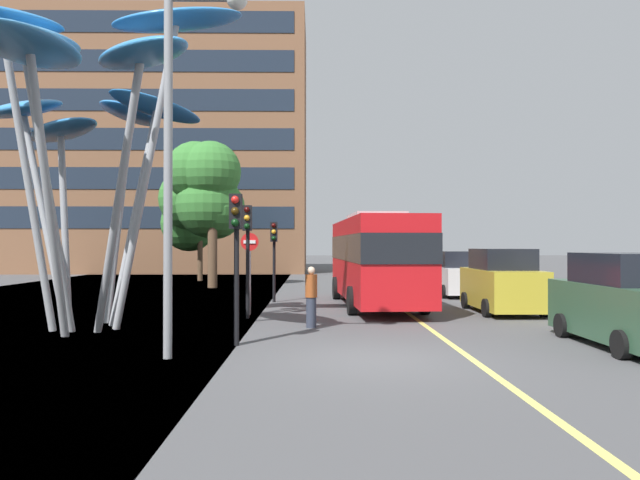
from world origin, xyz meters
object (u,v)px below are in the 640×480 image
no_entry_sign (250,260)px  traffic_light_island_mid (274,244)px  traffic_light_kerb_near (236,236)px  street_lamp (187,121)px  traffic_light_kerb_far (247,237)px  car_parked_near (628,303)px  red_bus (375,256)px  pedestrian (311,297)px  car_parked_mid (502,282)px  leaf_sculpture (81,91)px  car_parked_far (458,275)px

no_entry_sign → traffic_light_island_mid: bearing=82.7°
traffic_light_kerb_near → street_lamp: (-0.82, -1.43, 2.33)m
traffic_light_kerb_far → traffic_light_island_mid: bearing=84.9°
car_parked_near → street_lamp: street_lamp is taller
street_lamp → no_entry_sign: size_ratio=2.79×
red_bus → traffic_light_island_mid: size_ratio=3.06×
red_bus → pedestrian: bearing=-113.1°
street_lamp → pedestrian: (2.54, 4.48, -4.01)m
traffic_light_kerb_near → car_parked_mid: 10.72m
pedestrian → street_lamp: bearing=-119.6°
traffic_light_kerb_near → street_lamp: 2.86m
traffic_light_kerb_near → traffic_light_island_mid: size_ratio=1.07×
leaf_sculpture → traffic_light_island_mid: size_ratio=2.93×
red_bus → traffic_light_island_mid: red_bus is taller
traffic_light_kerb_far → car_parked_far: traffic_light_kerb_far is taller
traffic_light_kerb_near → street_lamp: bearing=-119.9°
street_lamp → pedestrian: bearing=60.4°
traffic_light_island_mid → car_parked_far: bearing=19.3°
car_parked_near → traffic_light_island_mid: bearing=129.8°
red_bus → no_entry_sign: size_ratio=3.65×
leaf_sculpture → car_parked_far: 17.70m
no_entry_sign → leaf_sculpture: bearing=-138.7°
traffic_light_island_mid → no_entry_sign: (-0.53, -4.17, -0.56)m
red_bus → street_lamp: 11.68m
traffic_light_kerb_far → car_parked_near: bearing=-29.3°
red_bus → car_parked_near: (4.82, -8.92, -0.91)m
car_parked_near → pedestrian: 7.94m
traffic_light_kerb_far → car_parked_far: 12.07m
car_parked_near → pedestrian: car_parked_near is taller
car_parked_far → traffic_light_island_mid: bearing=-160.7°
traffic_light_island_mid → street_lamp: 12.07m
street_lamp → no_entry_sign: 8.19m
leaf_sculpture → street_lamp: leaf_sculpture is taller
leaf_sculpture → no_entry_sign: 7.28m
car_parked_near → traffic_light_kerb_near: bearing=178.8°
traffic_light_kerb_near → traffic_light_island_mid: 10.34m
red_bus → pedestrian: 6.27m
traffic_light_island_mid → street_lamp: (-1.00, -11.76, 2.50)m
traffic_light_kerb_near → traffic_light_kerb_far: bearing=93.4°
red_bus → traffic_light_kerb_near: size_ratio=2.85×
car_parked_near → red_bus: bearing=118.4°
leaf_sculpture → car_parked_near: (13.50, -2.68, -5.50)m
traffic_light_kerb_far → car_parked_near: 10.74m
red_bus → no_entry_sign: bearing=-150.2°
car_parked_mid → street_lamp: street_lamp is taller
traffic_light_kerb_near → car_parked_mid: traffic_light_kerb_near is taller
traffic_light_kerb_far → car_parked_mid: size_ratio=0.85×
car_parked_near → car_parked_mid: bearing=95.7°
leaf_sculpture → traffic_light_kerb_far: (4.23, 2.52, -3.91)m
car_parked_mid → pedestrian: (-6.57, -3.58, -0.17)m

